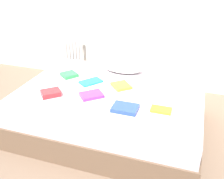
# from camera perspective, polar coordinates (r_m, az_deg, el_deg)

# --- Properties ---
(ground_plane) EXTENTS (8.00, 8.00, 0.00)m
(ground_plane) POSITION_cam_1_polar(r_m,az_deg,el_deg) (3.10, -0.30, -8.34)
(ground_plane) COLOR #7F6651
(bed) EXTENTS (2.00, 1.50, 0.50)m
(bed) POSITION_cam_1_polar(r_m,az_deg,el_deg) (2.96, -0.31, -4.44)
(bed) COLOR brown
(bed) RESTS_ON ground
(radiator) EXTENTS (0.38, 0.04, 0.57)m
(radiator) POSITION_cam_1_polar(r_m,az_deg,el_deg) (4.30, -8.74, 7.34)
(radiator) COLOR white
(radiator) RESTS_ON ground
(pillow) EXTENTS (0.49, 0.30, 0.13)m
(pillow) POSITION_cam_1_polar(r_m,az_deg,el_deg) (3.28, 2.51, 4.95)
(pillow) COLOR white
(pillow) RESTS_ON bed
(textbook_blue) EXTENTS (0.24, 0.19, 0.04)m
(textbook_blue) POSITION_cam_1_polar(r_m,az_deg,el_deg) (2.47, 2.91, -4.11)
(textbook_blue) COLOR #2847B7
(textbook_blue) RESTS_ON bed
(textbook_yellow) EXTENTS (0.27, 0.28, 0.03)m
(textbook_yellow) POSITION_cam_1_polar(r_m,az_deg,el_deg) (2.90, 2.03, 0.84)
(textbook_yellow) COLOR yellow
(textbook_yellow) RESTS_ON bed
(textbook_purple) EXTENTS (0.28, 0.28, 0.03)m
(textbook_purple) POSITION_cam_1_polar(r_m,az_deg,el_deg) (2.71, -4.53, -1.22)
(textbook_purple) COLOR purple
(textbook_purple) RESTS_ON bed
(textbook_green) EXTENTS (0.24, 0.24, 0.04)m
(textbook_green) POSITION_cam_1_polar(r_m,az_deg,el_deg) (3.21, -9.40, 3.23)
(textbook_green) COLOR green
(textbook_green) RESTS_ON bed
(textbook_red) EXTENTS (0.25, 0.25, 0.05)m
(textbook_red) POSITION_cam_1_polar(r_m,az_deg,el_deg) (2.79, -13.30, -0.76)
(textbook_red) COLOR red
(textbook_red) RESTS_ON bed
(textbook_white) EXTENTS (0.25, 0.26, 0.05)m
(textbook_white) POSITION_cam_1_polar(r_m,az_deg,el_deg) (2.78, 10.54, -0.60)
(textbook_white) COLOR white
(textbook_white) RESTS_ON bed
(textbook_teal) EXTENTS (0.27, 0.29, 0.02)m
(textbook_teal) POSITION_cam_1_polar(r_m,az_deg,el_deg) (3.01, -4.68, 1.71)
(textbook_teal) COLOR teal
(textbook_teal) RESTS_ON bed
(textbook_orange) EXTENTS (0.19, 0.12, 0.02)m
(textbook_orange) POSITION_cam_1_polar(r_m,az_deg,el_deg) (2.50, 10.72, -4.40)
(textbook_orange) COLOR orange
(textbook_orange) RESTS_ON bed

